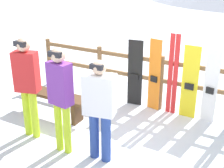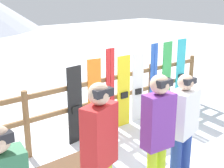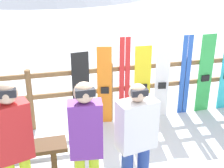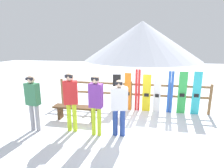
{
  "view_description": "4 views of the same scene",
  "coord_description": "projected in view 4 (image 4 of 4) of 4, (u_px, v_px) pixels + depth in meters",
  "views": [
    {
      "loc": [
        1.97,
        -3.89,
        2.89
      ],
      "look_at": [
        -0.6,
        0.71,
        0.75
      ],
      "focal_mm": 50.0,
      "sensor_mm": 36.0,
      "label": 1
    },
    {
      "loc": [
        -3.33,
        -2.73,
        2.59
      ],
      "look_at": [
        -0.14,
        1.06,
        1.12
      ],
      "focal_mm": 50.0,
      "sensor_mm": 36.0,
      "label": 2
    },
    {
      "loc": [
        -1.2,
        -3.45,
        2.93
      ],
      "look_at": [
        -0.12,
        1.0,
        1.01
      ],
      "focal_mm": 50.0,
      "sensor_mm": 36.0,
      "label": 3
    },
    {
      "loc": [
        0.45,
        -4.9,
        2.52
      ],
      "look_at": [
        -0.63,
        1.0,
        1.15
      ],
      "focal_mm": 28.0,
      "sensor_mm": 36.0,
      "label": 4
    }
  ],
  "objects": [
    {
      "name": "person_plaid_green",
      "position": [
        33.0,
        99.0,
        5.01
      ],
      "size": [
        0.42,
        0.27,
        1.66
      ],
      "color": "gray",
      "rests_on": "ground"
    },
    {
      "name": "person_red",
      "position": [
        71.0,
        97.0,
        4.97
      ],
      "size": [
        0.44,
        0.32,
        1.75
      ],
      "color": "#B7D826",
      "rests_on": "ground"
    },
    {
      "name": "bench",
      "position": [
        76.0,
        110.0,
        5.88
      ],
      "size": [
        1.57,
        0.36,
        0.48
      ],
      "color": "#4C331E",
      "rests_on": "ground"
    },
    {
      "name": "person_white",
      "position": [
        119.0,
        104.0,
        4.75
      ],
      "size": [
        0.5,
        0.34,
        1.6
      ],
      "color": "navy",
      "rests_on": "ground"
    },
    {
      "name": "snowboard_green",
      "position": [
        182.0,
        93.0,
        6.35
      ],
      "size": [
        0.3,
        0.07,
        1.57
      ],
      "color": "green",
      "rests_on": "ground"
    },
    {
      "name": "snowboard_black_stripe",
      "position": [
        117.0,
        92.0,
        6.79
      ],
      "size": [
        0.31,
        0.08,
        1.39
      ],
      "color": "black",
      "rests_on": "ground"
    },
    {
      "name": "mountain_backdrop",
      "position": [
        142.0,
        41.0,
        27.34
      ],
      "size": [
        18.0,
        18.0,
        6.0
      ],
      "color": "silver",
      "rests_on": "ground"
    },
    {
      "name": "ground_plane",
      "position": [
        126.0,
        128.0,
        5.34
      ],
      "size": [
        40.0,
        40.0,
        0.0
      ],
      "primitive_type": "plane",
      "color": "white"
    },
    {
      "name": "ski_pair_blue",
      "position": [
        170.0,
        92.0,
        6.43
      ],
      "size": [
        0.19,
        0.02,
        1.57
      ],
      "color": "blue",
      "rests_on": "ground"
    },
    {
      "name": "snowboard_white",
      "position": [
        157.0,
        94.0,
        6.52
      ],
      "size": [
        0.26,
        0.09,
        1.42
      ],
      "color": "white",
      "rests_on": "ground"
    },
    {
      "name": "snowboard_cyan",
      "position": [
        196.0,
        93.0,
        6.26
      ],
      "size": [
        0.29,
        0.06,
        1.58
      ],
      "color": "#2DBFCC",
      "rests_on": "ground"
    },
    {
      "name": "ski_pair_red",
      "position": [
        138.0,
        90.0,
        6.63
      ],
      "size": [
        0.19,
        0.02,
        1.61
      ],
      "color": "red",
      "rests_on": "ground"
    },
    {
      "name": "fence",
      "position": [
        131.0,
        93.0,
        6.76
      ],
      "size": [
        5.82,
        0.1,
        1.13
      ],
      "color": "brown",
      "rests_on": "ground"
    },
    {
      "name": "snowboard_orange",
      "position": [
        128.0,
        92.0,
        6.71
      ],
      "size": [
        0.26,
        0.09,
        1.46
      ],
      "color": "orange",
      "rests_on": "ground"
    },
    {
      "name": "person_purple",
      "position": [
        96.0,
        100.0,
        4.73
      ],
      "size": [
        0.39,
        0.24,
        1.72
      ],
      "color": "#B7D826",
      "rests_on": "ground"
    },
    {
      "name": "snowboard_yellow",
      "position": [
        147.0,
        93.0,
        6.59
      ],
      "size": [
        0.31,
        0.06,
        1.43
      ],
      "color": "yellow",
      "rests_on": "ground"
    }
  ]
}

